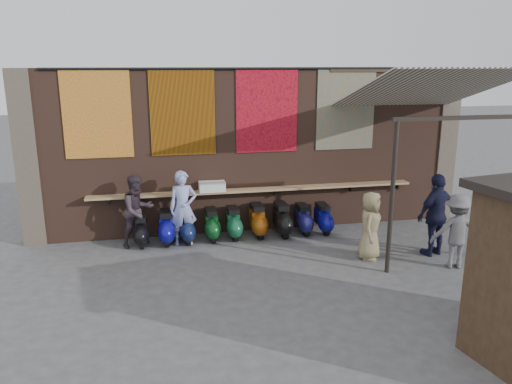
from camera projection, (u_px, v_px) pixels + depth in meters
ground at (279, 269)px, 10.26m from camera, size 70.00×70.00×0.00m
brick_wall at (253, 151)px, 12.31m from camera, size 10.00×0.40×4.00m
pier_left at (28, 159)px, 11.29m from camera, size 0.50×0.50×4.00m
pier_right at (443, 144)px, 13.34m from camera, size 0.50×0.50×4.00m
eating_counter at (256, 190)px, 12.19m from camera, size 8.00×0.32×0.05m
shelf_box at (212, 187)px, 11.91m from camera, size 0.62×0.32×0.23m
tapestry_redgold at (97, 114)px, 11.15m from camera, size 1.50×0.02×2.00m
tapestry_sun at (183, 112)px, 11.52m from camera, size 1.50×0.02×2.00m
tapestry_orange at (267, 111)px, 11.91m from camera, size 1.50×0.02×2.00m
tapestry_multi at (346, 109)px, 12.31m from camera, size 1.50×0.02×2.00m
hang_rail at (255, 68)px, 11.60m from camera, size 9.50×0.06×0.06m
scooter_stool_0 at (141, 231)px, 11.49m from camera, size 0.33×0.73×0.69m
scooter_stool_1 at (166, 228)px, 11.62m from camera, size 0.36×0.81×0.77m
scooter_stool_2 at (187, 228)px, 11.71m from camera, size 0.33×0.73×0.69m
scooter_stool_3 at (212, 225)px, 11.87m from camera, size 0.35×0.77×0.74m
scooter_stool_4 at (233, 223)px, 11.98m from camera, size 0.35×0.78×0.74m
scooter_stool_5 at (258, 221)px, 12.10m from camera, size 0.37×0.82×0.78m
scooter_stool_6 at (282, 220)px, 12.15m from camera, size 0.37×0.83×0.79m
scooter_stool_7 at (303, 219)px, 12.33m from camera, size 0.34×0.75×0.71m
scooter_stool_8 at (323, 219)px, 12.37m from camera, size 0.34×0.76×0.72m
diner_left at (183, 208)px, 11.47m from camera, size 0.64×0.43×1.74m
diner_right at (138, 211)px, 11.39m from camera, size 1.03×0.98×1.67m
shopper_navy at (436, 215)px, 10.80m from camera, size 1.15×0.75×1.82m
shopper_grey at (457, 231)px, 10.17m from camera, size 1.13×0.84×1.55m
shopper_tan at (370, 226)px, 10.62m from camera, size 0.79×0.87×1.49m
awning_canvas at (426, 89)px, 10.91m from camera, size 3.20×3.28×0.97m
awning_ledger at (393, 69)px, 12.32m from camera, size 3.30×0.08×0.12m
awning_header at (464, 118)px, 9.61m from camera, size 3.00×0.08×0.08m
awning_post_left at (392, 198)px, 9.71m from camera, size 0.09×0.09×3.10m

